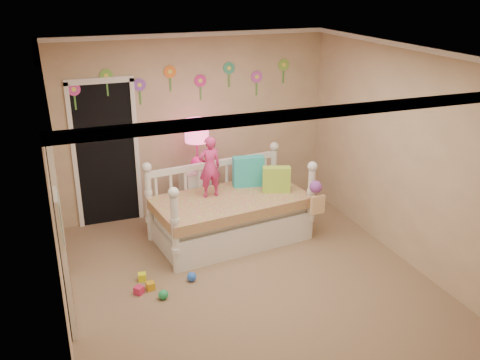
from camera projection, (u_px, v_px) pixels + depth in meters
name	position (u px, v px, depth m)	size (l,w,h in m)	color
floor	(250.00, 284.00, 6.12)	(4.00, 4.50, 0.01)	#7F684C
ceiling	(252.00, 54.00, 5.18)	(4.00, 4.50, 0.01)	white
back_wall	(193.00, 126.00, 7.61)	(4.00, 0.01, 2.60)	tan
left_wall	(53.00, 205.00, 4.99)	(0.01, 4.50, 2.60)	tan
right_wall	(408.00, 157.00, 6.30)	(0.01, 4.50, 2.60)	tan
crown_molding	(252.00, 57.00, 5.19)	(4.00, 4.50, 0.06)	white
daybed	(230.00, 201.00, 6.97)	(2.01, 1.08, 1.09)	white
pillow_turquoise	(248.00, 171.00, 7.25)	(0.42, 0.15, 0.42)	#27C0C4
pillow_lime	(276.00, 179.00, 7.06)	(0.37, 0.13, 0.35)	#A6D942
child	(210.00, 167.00, 6.83)	(0.30, 0.19, 0.81)	#DA317F
nightstand	(199.00, 195.00, 7.59)	(0.46, 0.35, 0.76)	white
table_lamp	(197.00, 137.00, 7.28)	(0.33, 0.33, 0.72)	#F3208C
closet_doorway	(106.00, 153.00, 7.29)	(0.90, 0.04, 2.07)	black
flower_decals	(186.00, 82.00, 7.34)	(3.40, 0.02, 0.50)	#B2668C
mirror_closet	(59.00, 216.00, 5.36)	(0.07, 1.30, 2.10)	white
wall_picture	(58.00, 219.00, 4.13)	(0.05, 0.34, 0.42)	white
hanging_bag	(316.00, 198.00, 6.76)	(0.20, 0.16, 0.36)	beige
toy_scatter	(166.00, 300.00, 5.72)	(0.80, 1.30, 0.11)	#996666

